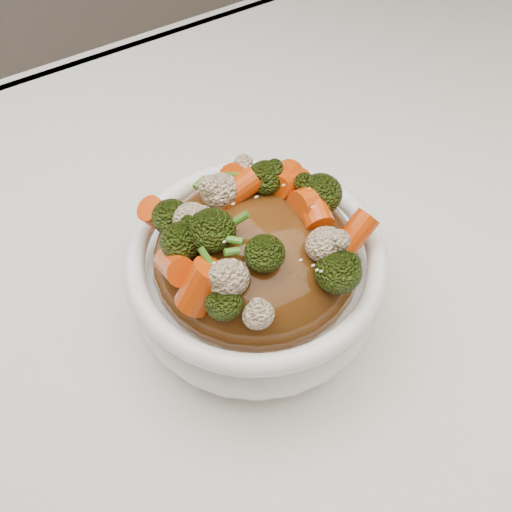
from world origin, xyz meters
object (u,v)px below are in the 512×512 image
bowl (256,279)px  dining_table (284,448)px  broccoli (256,209)px  carrots (256,208)px

bowl → dining_table: bearing=-12.5°
bowl → broccoli: broccoli is taller
dining_table → bowl: size_ratio=6.29×
carrots → bowl: bearing=0.0°
carrots → broccoli: (0.00, 0.00, -0.00)m
dining_table → bowl: bearing=167.5°
broccoli → carrots: bearing=0.0°
bowl → carrots: 0.08m
broccoli → dining_table: bearing=-12.5°
dining_table → bowl: 0.41m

